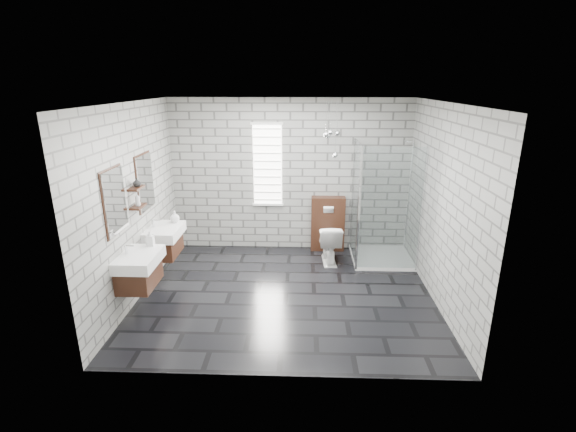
# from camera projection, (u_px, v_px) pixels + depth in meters

# --- Properties ---
(floor) EXTENTS (4.20, 3.60, 0.02)m
(floor) POSITION_uv_depth(u_px,v_px,m) (286.00, 294.00, 6.10)
(floor) COLOR black
(floor) RESTS_ON ground
(ceiling) EXTENTS (4.20, 3.60, 0.02)m
(ceiling) POSITION_uv_depth(u_px,v_px,m) (286.00, 102.00, 5.26)
(ceiling) COLOR white
(ceiling) RESTS_ON wall_back
(wall_back) EXTENTS (4.20, 0.02, 2.70)m
(wall_back) POSITION_uv_depth(u_px,v_px,m) (290.00, 176.00, 7.40)
(wall_back) COLOR gray
(wall_back) RESTS_ON floor
(wall_front) EXTENTS (4.20, 0.02, 2.70)m
(wall_front) POSITION_uv_depth(u_px,v_px,m) (278.00, 259.00, 3.96)
(wall_front) COLOR gray
(wall_front) RESTS_ON floor
(wall_left) EXTENTS (0.02, 3.60, 2.70)m
(wall_left) POSITION_uv_depth(u_px,v_px,m) (134.00, 203.00, 5.76)
(wall_left) COLOR gray
(wall_left) RESTS_ON floor
(wall_right) EXTENTS (0.02, 3.60, 2.70)m
(wall_right) POSITION_uv_depth(u_px,v_px,m) (442.00, 207.00, 5.61)
(wall_right) COLOR gray
(wall_right) RESTS_ON floor
(vanity_left) EXTENTS (0.47, 0.70, 1.57)m
(vanity_left) POSITION_uv_depth(u_px,v_px,m) (136.00, 261.00, 5.36)
(vanity_left) COLOR #391D11
(vanity_left) RESTS_ON wall_left
(vanity_right) EXTENTS (0.47, 0.70, 1.57)m
(vanity_right) POSITION_uv_depth(u_px,v_px,m) (162.00, 233.00, 6.34)
(vanity_right) COLOR #391D11
(vanity_right) RESTS_ON wall_left
(shelf_lower) EXTENTS (0.14, 0.30, 0.03)m
(shelf_lower) POSITION_uv_depth(u_px,v_px,m) (138.00, 206.00, 5.72)
(shelf_lower) COLOR #391D11
(shelf_lower) RESTS_ON wall_left
(shelf_upper) EXTENTS (0.14, 0.30, 0.03)m
(shelf_upper) POSITION_uv_depth(u_px,v_px,m) (136.00, 188.00, 5.64)
(shelf_upper) COLOR #391D11
(shelf_upper) RESTS_ON wall_left
(window) EXTENTS (0.56, 0.05, 1.48)m
(window) POSITION_uv_depth(u_px,v_px,m) (267.00, 165.00, 7.33)
(window) COLOR white
(window) RESTS_ON wall_back
(cistern_panel) EXTENTS (0.60, 0.20, 1.00)m
(cistern_panel) POSITION_uv_depth(u_px,v_px,m) (328.00, 224.00, 7.54)
(cistern_panel) COLOR #391D11
(cistern_panel) RESTS_ON floor
(flush_plate) EXTENTS (0.18, 0.01, 0.12)m
(flush_plate) POSITION_uv_depth(u_px,v_px,m) (329.00, 210.00, 7.35)
(flush_plate) COLOR silver
(flush_plate) RESTS_ON cistern_panel
(shower_enclosure) EXTENTS (1.00, 1.00, 2.03)m
(shower_enclosure) POSITION_uv_depth(u_px,v_px,m) (378.00, 234.00, 7.02)
(shower_enclosure) COLOR white
(shower_enclosure) RESTS_ON floor
(pendant_cluster) EXTENTS (0.28, 0.26, 0.94)m
(pendant_cluster) POSITION_uv_depth(u_px,v_px,m) (331.00, 138.00, 6.74)
(pendant_cluster) COLOR silver
(pendant_cluster) RESTS_ON ceiling
(toilet) EXTENTS (0.41, 0.68, 0.68)m
(toilet) POSITION_uv_depth(u_px,v_px,m) (329.00, 243.00, 7.08)
(toilet) COLOR white
(toilet) RESTS_ON floor
(soap_bottle_a) EXTENTS (0.10, 0.10, 0.21)m
(soap_bottle_a) POSITION_uv_depth(u_px,v_px,m) (150.00, 238.00, 5.58)
(soap_bottle_a) COLOR #B2B2B2
(soap_bottle_a) RESTS_ON vanity_left
(soap_bottle_b) EXTENTS (0.18, 0.18, 0.18)m
(soap_bottle_b) POSITION_uv_depth(u_px,v_px,m) (175.00, 217.00, 6.51)
(soap_bottle_b) COLOR #B2B2B2
(soap_bottle_b) RESTS_ON vanity_right
(soap_bottle_c) EXTENTS (0.08, 0.08, 0.18)m
(soap_bottle_c) POSITION_uv_depth(u_px,v_px,m) (137.00, 199.00, 5.67)
(soap_bottle_c) COLOR #B2B2B2
(soap_bottle_c) RESTS_ON shelf_lower
(vase) EXTENTS (0.13, 0.13, 0.12)m
(vase) POSITION_uv_depth(u_px,v_px,m) (137.00, 182.00, 5.63)
(vase) COLOR #B2B2B2
(vase) RESTS_ON shelf_upper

